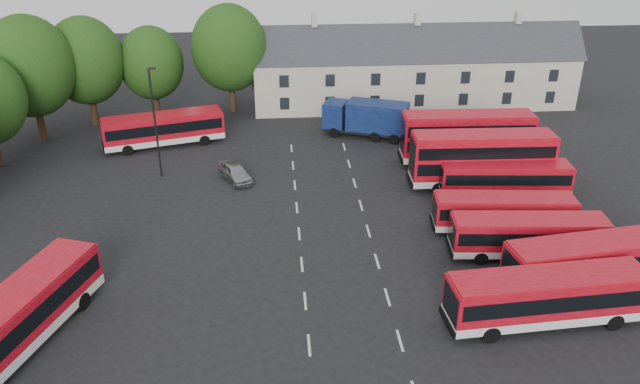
{
  "coord_description": "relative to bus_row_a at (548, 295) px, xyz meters",
  "views": [
    {
      "loc": [
        -1.4,
        -36.55,
        22.58
      ],
      "look_at": [
        1.66,
        4.16,
        2.2
      ],
      "focal_mm": 35.0,
      "sensor_mm": 36.0,
      "label": 1
    }
  ],
  "objects": [
    {
      "name": "lamppost",
      "position": [
        -24.7,
        21.67,
        3.12
      ],
      "size": [
        0.65,
        0.26,
        9.45
      ],
      "rotation": [
        0.0,
        0.0,
        0.04
      ],
      "color": "black",
      "rests_on": "ground"
    },
    {
      "name": "bus_dd_north",
      "position": [
        1.86,
        22.45,
        0.73
      ],
      "size": [
        11.46,
        3.0,
        4.67
      ],
      "rotation": [
        0.0,
        0.0,
        -0.03
      ],
      "color": "silver",
      "rests_on": "ground"
    },
    {
      "name": "bus_row_b",
      "position": [
        4.45,
        3.36,
        0.01
      ],
      "size": [
        11.63,
        4.08,
        3.22
      ],
      "rotation": [
        0.0,
        0.0,
        0.13
      ],
      "color": "silver",
      "rests_on": "ground"
    },
    {
      "name": "bus_north",
      "position": [
        -25.38,
        28.6,
        -0.05
      ],
      "size": [
        11.33,
        5.48,
        3.13
      ],
      "rotation": [
        0.0,
        0.0,
        0.28
      ],
      "color": "silver",
      "rests_on": "ground"
    },
    {
      "name": "bus_row_d",
      "position": [
        1.11,
        10.34,
        -0.25
      ],
      "size": [
        10.02,
        3.18,
        2.78
      ],
      "rotation": [
        0.0,
        0.0,
        -0.1
      ],
      "color": "silver",
      "rests_on": "ground"
    },
    {
      "name": "bus_west",
      "position": [
        -28.87,
        0.09,
        0.08
      ],
      "size": [
        6.41,
        12.04,
        3.34
      ],
      "rotation": [
        0.0,
        0.0,
        1.24
      ],
      "color": "silver",
      "rests_on": "ground"
    },
    {
      "name": "bus_row_a",
      "position": [
        0.0,
        0.0,
        0.0
      ],
      "size": [
        11.49,
        3.41,
        3.2
      ],
      "rotation": [
        0.0,
        0.0,
        0.07
      ],
      "color": "silver",
      "rests_on": "ground"
    },
    {
      "name": "treeline",
      "position": [
        -34.17,
        28.42,
        4.76
      ],
      "size": [
        29.92,
        32.59,
        12.01
      ],
      "color": "black",
      "rests_on": "ground"
    },
    {
      "name": "silver_car",
      "position": [
        -18.37,
        20.41,
        -1.21
      ],
      "size": [
        3.44,
        4.5,
        1.43
      ],
      "primitive_type": "imported",
      "rotation": [
        0.0,
        0.0,
        0.48
      ],
      "color": "#A0A2A7",
      "rests_on": "ground"
    },
    {
      "name": "ground",
      "position": [
        -13.43,
        9.05,
        -1.93
      ],
      "size": [
        140.0,
        140.0,
        0.0
      ],
      "primitive_type": "plane",
      "color": "black",
      "rests_on": "ground"
    },
    {
      "name": "box_truck",
      "position": [
        -5.96,
        29.51,
        0.08
      ],
      "size": [
        8.52,
        5.31,
        3.57
      ],
      "rotation": [
        0.0,
        0.0,
        -0.37
      ],
      "color": "black",
      "rests_on": "ground"
    },
    {
      "name": "bus_dd_south",
      "position": [
        1.69,
        17.66,
        0.73
      ],
      "size": [
        11.44,
        2.93,
        4.66
      ],
      "rotation": [
        0.0,
        0.0,
        -0.03
      ],
      "color": "silver",
      "rests_on": "ground"
    },
    {
      "name": "lane_markings",
      "position": [
        -10.93,
        11.05,
        -1.92
      ],
      "size": [
        5.15,
        33.8,
        0.01
      ],
      "color": "beige",
      "rests_on": "ground"
    },
    {
      "name": "bus_row_e",
      "position": [
        3.06,
        15.82,
        -0.2
      ],
      "size": [
        10.31,
        3.13,
        2.87
      ],
      "rotation": [
        0.0,
        0.0,
        -0.08
      ],
      "color": "silver",
      "rests_on": "ground"
    },
    {
      "name": "bus_row_c",
      "position": [
        1.61,
        6.96,
        -0.19
      ],
      "size": [
        10.34,
        3.13,
        2.88
      ],
      "rotation": [
        0.0,
        0.0,
        -0.08
      ],
      "color": "silver",
      "rests_on": "ground"
    },
    {
      "name": "terrace_houses",
      "position": [
        0.57,
        39.05,
        1.94
      ],
      "size": [
        35.7,
        7.13,
        10.06
      ],
      "color": "beige",
      "rests_on": "ground"
    }
  ]
}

